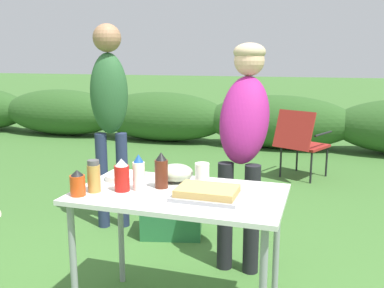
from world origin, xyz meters
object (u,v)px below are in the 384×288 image
(food_tray, at_px, (207,193))
(hot_sauce_bottle, at_px, (78,183))
(spice_jar, at_px, (94,176))
(cooler_box, at_px, (172,215))
(paper_cup_stack, at_px, (202,174))
(plate_stack, at_px, (123,177))
(ketchup_bottle, at_px, (122,176))
(mayo_bottle, at_px, (139,173))
(camp_chair_green_behind_table, at_px, (300,140))
(folding_table, at_px, (179,206))
(bbq_sauce_bottle, at_px, (161,171))
(standing_person_with_beanie, at_px, (110,105))
(standing_person_in_olive_jacket, at_px, (244,129))
(mixing_bowl, at_px, (176,173))

(food_tray, relative_size, hot_sauce_bottle, 2.50)
(spice_jar, relative_size, cooler_box, 0.31)
(food_tray, xyz_separation_m, paper_cup_stack, (-0.09, 0.22, 0.03))
(food_tray, xyz_separation_m, plate_stack, (-0.56, 0.18, -0.01))
(plate_stack, xyz_separation_m, ketchup_bottle, (0.09, -0.20, 0.07))
(paper_cup_stack, bearing_deg, spice_jar, -149.29)
(hot_sauce_bottle, height_order, ketchup_bottle, ketchup_bottle)
(mayo_bottle, xyz_separation_m, camp_chair_green_behind_table, (0.67, 3.11, -0.36))
(folding_table, bearing_deg, camp_chair_green_behind_table, 81.70)
(bbq_sauce_bottle, relative_size, cooler_box, 0.36)
(standing_person_with_beanie, xyz_separation_m, camp_chair_green_behind_table, (1.43, 1.99, -0.59))
(ketchup_bottle, xyz_separation_m, spice_jar, (-0.13, -0.06, 0.00))
(standing_person_with_beanie, bearing_deg, mayo_bottle, -78.20)
(food_tray, bearing_deg, folding_table, 162.91)
(bbq_sauce_bottle, distance_m, standing_person_in_olive_jacket, 0.79)
(folding_table, height_order, food_tray, food_tray)
(food_tray, xyz_separation_m, hot_sauce_bottle, (-0.64, -0.16, 0.04))
(standing_person_with_beanie, bearing_deg, spice_jar, -88.16)
(mixing_bowl, bearing_deg, standing_person_in_olive_jacket, 63.81)
(ketchup_bottle, height_order, cooler_box, ketchup_bottle)
(standing_person_with_beanie, bearing_deg, folding_table, -70.54)
(plate_stack, distance_m, hot_sauce_bottle, 0.35)
(camp_chair_green_behind_table, bearing_deg, standing_person_in_olive_jacket, -71.21)
(spice_jar, bearing_deg, hot_sauce_bottle, -120.77)
(ketchup_bottle, bearing_deg, cooler_box, 97.19)
(standing_person_with_beanie, bearing_deg, paper_cup_stack, -63.61)
(bbq_sauce_bottle, xyz_separation_m, camp_chair_green_behind_table, (0.57, 3.04, -0.37))
(mayo_bottle, bearing_deg, spice_jar, -153.98)
(folding_table, relative_size, cooler_box, 2.02)
(ketchup_bottle, distance_m, cooler_box, 1.32)
(mixing_bowl, xyz_separation_m, hot_sauce_bottle, (-0.39, -0.40, 0.02))
(mixing_bowl, distance_m, standing_person_in_olive_jacket, 0.66)
(plate_stack, xyz_separation_m, cooler_box, (-0.05, 0.94, -0.59))
(standing_person_with_beanie, bearing_deg, bbq_sauce_bottle, -73.01)
(food_tray, bearing_deg, ketchup_bottle, -177.29)
(bbq_sauce_bottle, bearing_deg, food_tray, -18.06)
(hot_sauce_bottle, height_order, spice_jar, spice_jar)
(bbq_sauce_bottle, distance_m, camp_chair_green_behind_table, 3.12)
(bbq_sauce_bottle, xyz_separation_m, standing_person_in_olive_jacket, (0.31, 0.72, 0.13))
(cooler_box, bearing_deg, bbq_sauce_bottle, -86.77)
(mayo_bottle, height_order, cooler_box, mayo_bottle)
(folding_table, xyz_separation_m, standing_person_with_beanie, (-0.98, 1.09, 0.39))
(standing_person_in_olive_jacket, distance_m, cooler_box, 1.07)
(folding_table, xyz_separation_m, camp_chair_green_behind_table, (0.45, 3.09, -0.20))
(folding_table, bearing_deg, cooler_box, 112.31)
(food_tray, xyz_separation_m, standing_person_with_beanie, (-1.15, 1.14, 0.29))
(mayo_bottle, bearing_deg, mixing_bowl, 58.40)
(standing_person_in_olive_jacket, distance_m, camp_chair_green_behind_table, 2.39)
(hot_sauce_bottle, bearing_deg, paper_cup_stack, 34.54)
(mixing_bowl, distance_m, spice_jar, 0.47)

